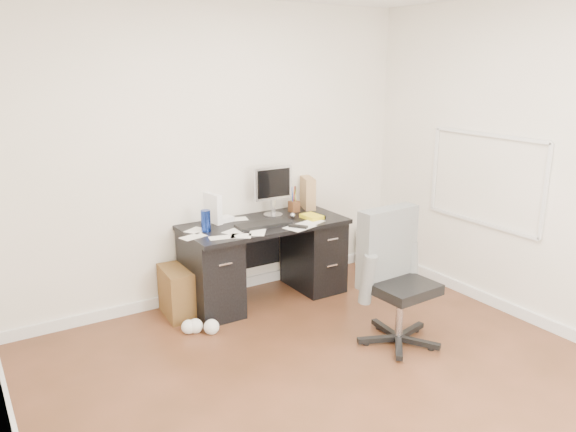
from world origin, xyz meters
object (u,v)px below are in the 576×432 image
Objects in this scene: lcd_monitor at (273,191)px; wicker_basket at (189,290)px; desk at (265,258)px; keyboard at (264,224)px; office_chair at (402,280)px; pc_tower at (376,249)px.

lcd_monitor is 1.12× the size of wicker_basket.
desk is 3.09× the size of lcd_monitor.
keyboard is at bearing -15.28° from wicker_basket.
desk is 2.98× the size of keyboard.
wicker_basket is (-1.21, 1.40, -0.32)m from office_chair.
keyboard is 1.62m from pc_tower.
office_chair reaches higher than keyboard.
keyboard is 1.16× the size of wicker_basket.
desk is 1.41m from office_chair.
keyboard reaches higher than desk.
lcd_monitor reaches higher than wicker_basket.
pc_tower is (1.27, -0.05, -0.79)m from lcd_monitor.
office_chair reaches higher than wicker_basket.
keyboard is (-0.06, -0.10, 0.36)m from desk.
office_chair is at bearing -49.30° from wicker_basket.
desk is 0.76m from wicker_basket.
desk is at bearing 60.90° from keyboard.
keyboard is at bearing -122.33° from desk.
lcd_monitor is at bearing 160.67° from pc_tower.
desk is at bearing 106.82° from office_chair.
wicker_basket is (-0.67, 0.18, -0.55)m from keyboard.
desk reaches higher than pc_tower.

